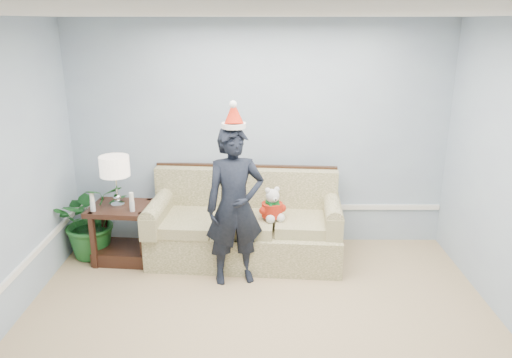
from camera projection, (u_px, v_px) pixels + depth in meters
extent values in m
cube|color=white|center=(260.00, 12.00, 3.14)|extent=(4.50, 5.00, 0.02)
cube|color=#9BB4C5|center=(259.00, 136.00, 5.95)|extent=(4.50, 0.02, 2.70)
cube|color=white|center=(259.00, 207.00, 6.20)|extent=(4.48, 0.03, 0.06)
cube|color=#545B2B|center=(246.00, 242.00, 5.79)|extent=(2.23, 1.10, 0.41)
cube|color=#545B2B|center=(186.00, 222.00, 5.67)|extent=(0.70, 0.79, 0.12)
cube|color=#545B2B|center=(245.00, 222.00, 5.66)|extent=(0.70, 0.79, 0.12)
cube|color=#545B2B|center=(304.00, 222.00, 5.66)|extent=(0.70, 0.79, 0.12)
cube|color=#545B2B|center=(246.00, 192.00, 5.98)|extent=(2.18, 0.38, 0.58)
cube|color=black|center=(246.00, 167.00, 5.96)|extent=(2.17, 0.23, 0.05)
cube|color=#545B2B|center=(159.00, 215.00, 5.70)|extent=(0.26, 0.94, 0.25)
cube|color=#545B2B|center=(332.00, 215.00, 5.69)|extent=(0.26, 0.94, 0.25)
cube|color=#351C13|center=(121.00, 208.00, 5.64)|extent=(0.73, 0.63, 0.05)
cube|color=#351C13|center=(125.00, 253.00, 5.81)|extent=(0.66, 0.56, 0.15)
cube|color=#351C13|center=(93.00, 241.00, 5.53)|extent=(0.06, 0.06, 0.66)
cube|color=#351C13|center=(143.00, 241.00, 5.53)|extent=(0.06, 0.06, 0.66)
cube|color=#351C13|center=(105.00, 225.00, 5.95)|extent=(0.06, 0.06, 0.66)
cube|color=#351C13|center=(151.00, 225.00, 5.94)|extent=(0.06, 0.06, 0.66)
cylinder|color=silver|center=(118.00, 205.00, 5.63)|extent=(0.15, 0.15, 0.03)
sphere|color=silver|center=(117.00, 198.00, 5.60)|extent=(0.09, 0.09, 0.09)
cylinder|color=silver|center=(116.00, 185.00, 5.56)|extent=(0.02, 0.02, 0.33)
cylinder|color=beige|center=(114.00, 166.00, 5.49)|extent=(0.33, 0.33, 0.22)
cylinder|color=silver|center=(93.00, 206.00, 5.46)|extent=(0.06, 0.06, 0.12)
cylinder|color=white|center=(92.00, 197.00, 5.43)|extent=(0.05, 0.05, 0.10)
cylinder|color=silver|center=(132.00, 206.00, 5.46)|extent=(0.06, 0.06, 0.12)
cylinder|color=white|center=(131.00, 197.00, 5.43)|extent=(0.05, 0.05, 0.10)
imported|color=#1E5F25|center=(92.00, 219.00, 5.80)|extent=(1.04, 0.98, 0.91)
imported|color=black|center=(235.00, 207.00, 5.12)|extent=(0.68, 0.52, 1.67)
cylinder|color=silver|center=(234.00, 125.00, 4.86)|extent=(0.27, 0.27, 0.05)
cone|color=red|center=(234.00, 113.00, 4.84)|extent=(0.23, 0.28, 0.28)
sphere|color=silver|center=(233.00, 104.00, 4.74)|extent=(0.07, 0.07, 0.07)
sphere|color=silver|center=(272.00, 210.00, 5.56)|extent=(0.22, 0.22, 0.22)
cylinder|color=red|center=(272.00, 210.00, 5.56)|extent=(0.30, 0.30, 0.16)
cylinder|color=#0E5F21|center=(272.00, 202.00, 5.54)|extent=(0.20, 0.20, 0.03)
sphere|color=silver|center=(267.00, 219.00, 5.49)|extent=(0.10, 0.10, 0.10)
sphere|color=silver|center=(278.00, 219.00, 5.49)|extent=(0.10, 0.10, 0.10)
sphere|color=silver|center=(272.00, 196.00, 5.50)|extent=(0.16, 0.16, 0.16)
sphere|color=black|center=(272.00, 200.00, 5.42)|extent=(0.02, 0.02, 0.02)
sphere|color=silver|center=(267.00, 190.00, 5.49)|extent=(0.06, 0.06, 0.06)
sphere|color=silver|center=(277.00, 190.00, 5.49)|extent=(0.06, 0.06, 0.06)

